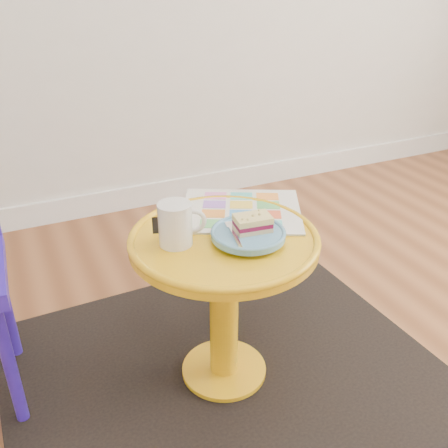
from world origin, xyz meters
name	(u,v)px	position (x,y,z in m)	size (l,w,h in m)	color
room_walls	(27,349)	(-0.99, 0.99, 0.06)	(4.00, 4.00, 4.00)	silver
rug	(224,371)	(-0.44, 0.69, 0.00)	(1.30, 1.10, 0.01)	black
side_table	(224,279)	(-0.44, 0.69, 0.35)	(0.52, 0.52, 0.49)	gold
newspaper	(241,210)	(-0.33, 0.82, 0.49)	(0.35, 0.30, 0.01)	silver
mug	(176,223)	(-0.57, 0.72, 0.55)	(0.12, 0.09, 0.12)	silver
plate	(248,235)	(-0.39, 0.65, 0.51)	(0.20, 0.20, 0.02)	#548DB2
cake_slice	(253,223)	(-0.38, 0.65, 0.54)	(0.10, 0.07, 0.04)	#D3BC8C
fork	(234,234)	(-0.43, 0.65, 0.52)	(0.05, 0.14, 0.00)	silver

